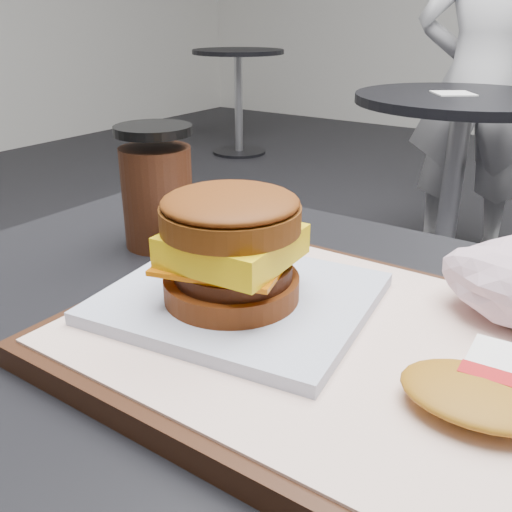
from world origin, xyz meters
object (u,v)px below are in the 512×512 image
Objects in this scene: patron at (479,82)px; breakfast_sandwich at (234,259)px; neighbor_table at (456,156)px; serving_tray at (340,349)px; coffee_cup at (157,191)px.

breakfast_sandwich is at bearing 81.26° from patron.
serving_tray is at bearing -76.90° from neighbor_table.
serving_tray is 1.69m from neighbor_table.
coffee_cup is at bearing 150.05° from breakfast_sandwich.
coffee_cup is 0.08× the size of patron.
coffee_cup is (-0.26, 0.09, 0.05)m from serving_tray.
coffee_cup reaches higher than serving_tray.
serving_tray is 1.80× the size of breakfast_sandwich.
serving_tray is at bearing 83.42° from patron.
serving_tray is at bearing -19.46° from coffee_cup.
patron is (-0.48, 2.21, -0.05)m from serving_tray.
neighbor_table is 0.61m from patron.
coffee_cup reaches higher than neighbor_table.
patron reaches higher than neighbor_table.
coffee_cup is 1.57m from neighbor_table.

